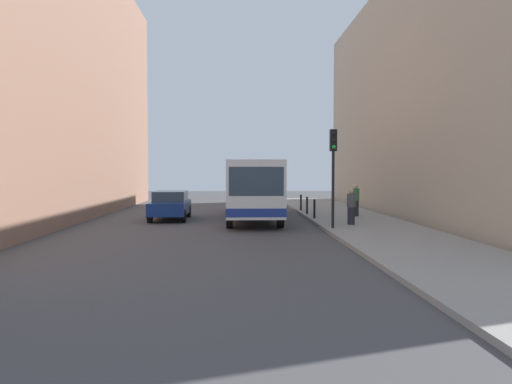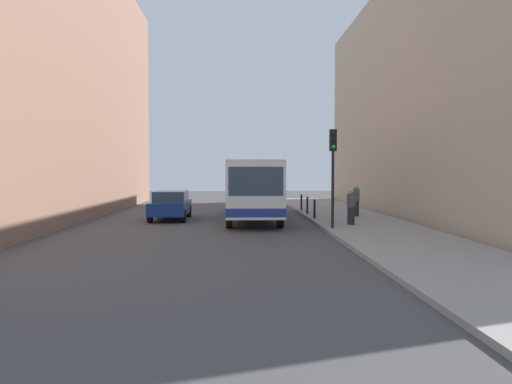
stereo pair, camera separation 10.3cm
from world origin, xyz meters
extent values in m
plane|color=#424244|center=(0.00, 0.00, 0.00)|extent=(80.00, 80.00, 0.00)
cube|color=gray|center=(5.40, 0.00, 0.07)|extent=(4.40, 40.00, 0.15)
cube|color=#936B56|center=(-11.50, 4.00, 7.61)|extent=(7.00, 32.00, 15.21)
cube|color=#B2A38C|center=(11.50, 4.00, 6.71)|extent=(7.00, 32.00, 13.42)
cube|color=white|center=(0.37, 2.66, 1.75)|extent=(2.55, 11.01, 2.50)
cube|color=navy|center=(0.37, 2.66, 0.80)|extent=(2.57, 11.03, 0.36)
cube|color=#2D3D4C|center=(0.34, -2.82, 2.10)|extent=(2.26, 0.07, 1.20)
cube|color=#2D3D4C|center=(0.37, 3.16, 2.10)|extent=(2.56, 9.41, 1.00)
cylinder|color=black|center=(1.48, -1.25, 0.50)|extent=(0.28, 1.00, 1.00)
cylinder|color=black|center=(-0.78, -1.24, 0.50)|extent=(0.28, 1.00, 1.00)
cylinder|color=black|center=(1.52, 6.55, 0.50)|extent=(0.28, 1.00, 1.00)
cylinder|color=black|center=(-0.74, 6.56, 0.50)|extent=(0.28, 1.00, 1.00)
cube|color=navy|center=(-3.89, 2.74, 0.64)|extent=(1.84, 4.42, 0.64)
cube|color=#2D3D4C|center=(-3.89, 2.89, 1.22)|extent=(1.62, 2.48, 0.52)
cylinder|color=black|center=(-3.06, 1.25, 0.32)|extent=(0.23, 0.64, 0.64)
cylinder|color=black|center=(-4.70, 1.24, 0.32)|extent=(0.23, 0.64, 0.64)
cylinder|color=black|center=(-3.08, 4.25, 0.32)|extent=(0.23, 0.64, 0.64)
cylinder|color=black|center=(-4.72, 4.24, 0.32)|extent=(0.23, 0.64, 0.64)
cylinder|color=black|center=(3.55, -2.68, 1.75)|extent=(0.12, 0.12, 3.20)
cube|color=black|center=(3.55, -2.68, 3.80)|extent=(0.28, 0.24, 0.90)
sphere|color=black|center=(3.55, -2.81, 4.08)|extent=(0.16, 0.16, 0.16)
sphere|color=black|center=(3.55, -2.81, 3.80)|extent=(0.16, 0.16, 0.16)
sphere|color=green|center=(3.55, -2.81, 3.52)|extent=(0.16, 0.16, 0.16)
cylinder|color=black|center=(3.45, 1.58, 0.62)|extent=(0.11, 0.11, 0.95)
cylinder|color=black|center=(3.45, 4.17, 0.62)|extent=(0.11, 0.11, 0.95)
cylinder|color=black|center=(3.45, 6.77, 0.62)|extent=(0.11, 0.11, 0.95)
cylinder|color=#26262D|center=(4.62, -1.41, 0.54)|extent=(0.32, 0.32, 0.77)
cylinder|color=#4C4C51|center=(4.62, -1.41, 1.22)|extent=(0.38, 0.38, 0.60)
sphere|color=tan|center=(4.62, -1.41, 1.63)|extent=(0.21, 0.21, 0.21)
cylinder|color=#26262D|center=(5.81, 2.69, 0.56)|extent=(0.32, 0.32, 0.82)
cylinder|color=#336B3F|center=(5.81, 2.69, 1.29)|extent=(0.38, 0.38, 0.63)
sphere|color=beige|center=(5.81, 2.69, 1.72)|extent=(0.23, 0.23, 0.23)
camera|label=1|loc=(-0.51, -23.40, 2.53)|focal=35.23mm
camera|label=2|loc=(-0.41, -23.40, 2.53)|focal=35.23mm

